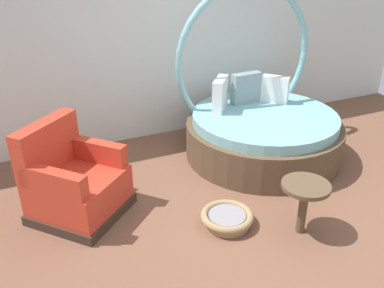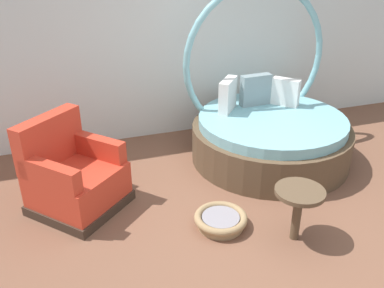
{
  "view_description": "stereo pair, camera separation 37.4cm",
  "coord_description": "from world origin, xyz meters",
  "px_view_note": "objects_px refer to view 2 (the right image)",
  "views": [
    {
      "loc": [
        -1.9,
        -2.73,
        2.48
      ],
      "look_at": [
        -0.31,
        0.8,
        0.55
      ],
      "focal_mm": 38.77,
      "sensor_mm": 36.0,
      "label": 1
    },
    {
      "loc": [
        -1.55,
        -2.87,
        2.48
      ],
      "look_at": [
        -0.31,
        0.8,
        0.55
      ],
      "focal_mm": 38.77,
      "sensor_mm": 36.0,
      "label": 2
    }
  ],
  "objects_px": {
    "round_daybed": "(268,127)",
    "pet_basket": "(221,220)",
    "side_table": "(299,199)",
    "red_armchair": "(73,178)"
  },
  "relations": [
    {
      "from": "pet_basket",
      "to": "red_armchair",
      "type": "bearing_deg",
      "value": 148.01
    },
    {
      "from": "round_daybed",
      "to": "side_table",
      "type": "relative_size",
      "value": 3.97
    },
    {
      "from": "round_daybed",
      "to": "side_table",
      "type": "distance_m",
      "value": 1.62
    },
    {
      "from": "pet_basket",
      "to": "round_daybed",
      "type": "bearing_deg",
      "value": 46.65
    },
    {
      "from": "pet_basket",
      "to": "side_table",
      "type": "xyz_separation_m",
      "value": [
        0.58,
        -0.37,
        0.35
      ]
    },
    {
      "from": "red_armchair",
      "to": "side_table",
      "type": "xyz_separation_m",
      "value": [
        1.85,
        -1.17,
        0.1
      ]
    },
    {
      "from": "round_daybed",
      "to": "side_table",
      "type": "height_order",
      "value": "round_daybed"
    },
    {
      "from": "red_armchair",
      "to": "side_table",
      "type": "relative_size",
      "value": 2.17
    },
    {
      "from": "round_daybed",
      "to": "red_armchair",
      "type": "distance_m",
      "value": 2.39
    },
    {
      "from": "round_daybed",
      "to": "pet_basket",
      "type": "relative_size",
      "value": 4.05
    }
  ]
}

